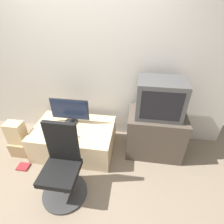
# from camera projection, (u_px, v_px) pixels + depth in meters

# --- Properties ---
(ground_plane) EXTENTS (12.00, 12.00, 0.00)m
(ground_plane) POSITION_uv_depth(u_px,v_px,m) (67.00, 194.00, 2.21)
(ground_plane) COLOR #7F705B
(wall_back) EXTENTS (4.40, 0.05, 2.60)m
(wall_back) POSITION_uv_depth(u_px,v_px,m) (87.00, 60.00, 2.59)
(wall_back) COLOR beige
(wall_back) RESTS_ON ground_plane
(desk) EXTENTS (1.20, 0.79, 0.43)m
(desk) POSITION_uv_depth(u_px,v_px,m) (75.00, 139.00, 2.75)
(desk) COLOR #CCB289
(desk) RESTS_ON ground_plane
(side_stand) EXTENTS (0.82, 0.54, 0.69)m
(side_stand) POSITION_uv_depth(u_px,v_px,m) (155.00, 134.00, 2.65)
(side_stand) COLOR #4C4238
(side_stand) RESTS_ON ground_plane
(main_monitor) EXTENTS (0.59, 0.20, 0.41)m
(main_monitor) POSITION_uv_depth(u_px,v_px,m) (70.00, 111.00, 2.63)
(main_monitor) COLOR #2D2D2D
(main_monitor) RESTS_ON desk
(keyboard) EXTENTS (0.35, 0.13, 0.01)m
(keyboard) POSITION_uv_depth(u_px,v_px,m) (63.00, 133.00, 2.51)
(keyboard) COLOR #2D2D2D
(keyboard) RESTS_ON desk
(mouse) EXTENTS (0.05, 0.04, 0.03)m
(mouse) POSITION_uv_depth(u_px,v_px,m) (78.00, 136.00, 2.45)
(mouse) COLOR silver
(mouse) RESTS_ON desk
(crt_tv) EXTENTS (0.62, 0.45, 0.52)m
(crt_tv) POSITION_uv_depth(u_px,v_px,m) (160.00, 98.00, 2.34)
(crt_tv) COLOR #474747
(crt_tv) RESTS_ON side_stand
(office_chair) EXTENTS (0.55, 0.55, 0.98)m
(office_chair) POSITION_uv_depth(u_px,v_px,m) (62.00, 170.00, 2.06)
(office_chair) COLOR #333333
(office_chair) RESTS_ON ground_plane
(cardboard_box_lower) EXTENTS (0.27, 0.24, 0.24)m
(cardboard_box_lower) POSITION_uv_depth(u_px,v_px,m) (22.00, 147.00, 2.74)
(cardboard_box_lower) COLOR #A3845B
(cardboard_box_lower) RESTS_ON ground_plane
(cardboard_box_upper) EXTENTS (0.25, 0.17, 0.34)m
(cardboard_box_upper) POSITION_uv_depth(u_px,v_px,m) (16.00, 133.00, 2.58)
(cardboard_box_upper) COLOR #D1B27F
(cardboard_box_upper) RESTS_ON cardboard_box_lower
(book) EXTENTS (0.16, 0.14, 0.02)m
(book) POSITION_uv_depth(u_px,v_px,m) (23.00, 167.00, 2.55)
(book) COLOR maroon
(book) RESTS_ON ground_plane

